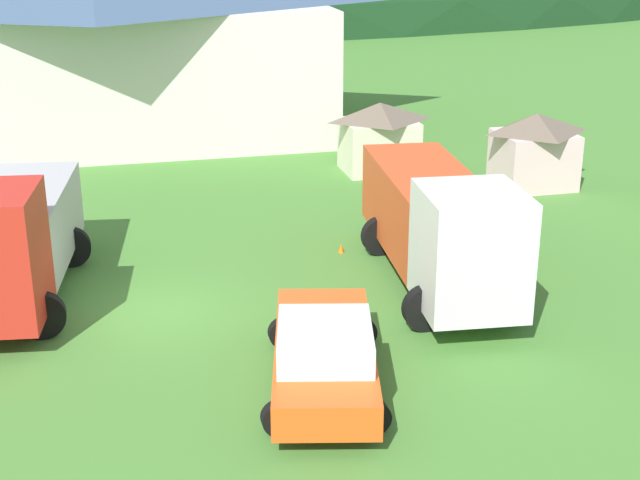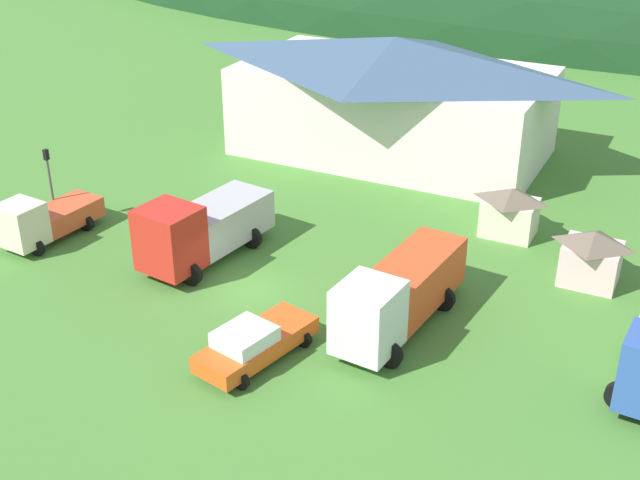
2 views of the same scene
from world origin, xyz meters
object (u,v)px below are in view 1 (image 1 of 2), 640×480
at_px(crane_truck_red, 3,237).
at_px(traffic_cone_near_pickup, 341,253).
at_px(play_shed_cream, 379,136).
at_px(play_shed_pink, 534,149).
at_px(heavy_rig_white, 440,223).
at_px(service_pickup_orange, 324,353).
at_px(depot_building, 96,46).

distance_m(crane_truck_red, traffic_cone_near_pickup, 9.18).
distance_m(play_shed_cream, play_shed_pink, 5.63).
distance_m(play_shed_cream, heavy_rig_white, 11.03).
height_order(play_shed_cream, traffic_cone_near_pickup, play_shed_cream).
distance_m(play_shed_pink, crane_truck_red, 18.22).
bearing_deg(service_pickup_orange, play_shed_cream, 171.83).
bearing_deg(service_pickup_orange, traffic_cone_near_pickup, 175.35).
distance_m(depot_building, service_pickup_orange, 24.15).
relative_size(play_shed_cream, service_pickup_orange, 0.50).
relative_size(heavy_rig_white, service_pickup_orange, 1.49).
height_order(crane_truck_red, heavy_rig_white, crane_truck_red).
height_order(play_shed_cream, heavy_rig_white, heavy_rig_white).
relative_size(depot_building, heavy_rig_white, 2.39).
distance_m(depot_building, traffic_cone_near_pickup, 17.72).
xyz_separation_m(heavy_rig_white, traffic_cone_near_pickup, (-1.79, 2.94, -1.74)).
bearing_deg(service_pickup_orange, depot_building, -157.77).
height_order(service_pickup_orange, traffic_cone_near_pickup, service_pickup_orange).
bearing_deg(traffic_cone_near_pickup, service_pickup_orange, -107.60).
bearing_deg(play_shed_cream, service_pickup_orange, -111.12).
relative_size(depot_building, service_pickup_orange, 3.57).
xyz_separation_m(play_shed_cream, crane_truck_red, (-12.48, -9.43, 0.43)).
bearing_deg(service_pickup_orange, play_shed_pink, 152.06).
height_order(heavy_rig_white, traffic_cone_near_pickup, heavy_rig_white).
height_order(depot_building, play_shed_pink, depot_building).
bearing_deg(traffic_cone_near_pickup, play_shed_cream, 65.69).
bearing_deg(play_shed_pink, crane_truck_red, -160.00).
xyz_separation_m(depot_building, crane_truck_red, (-2.65, -17.63, -2.05)).
relative_size(play_shed_cream, play_shed_pink, 1.04).
xyz_separation_m(depot_building, service_pickup_orange, (3.86, -23.65, -2.98)).
distance_m(play_shed_cream, service_pickup_orange, 16.56).
distance_m(depot_building, play_shed_cream, 13.04).
bearing_deg(depot_building, play_shed_cream, -39.86).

